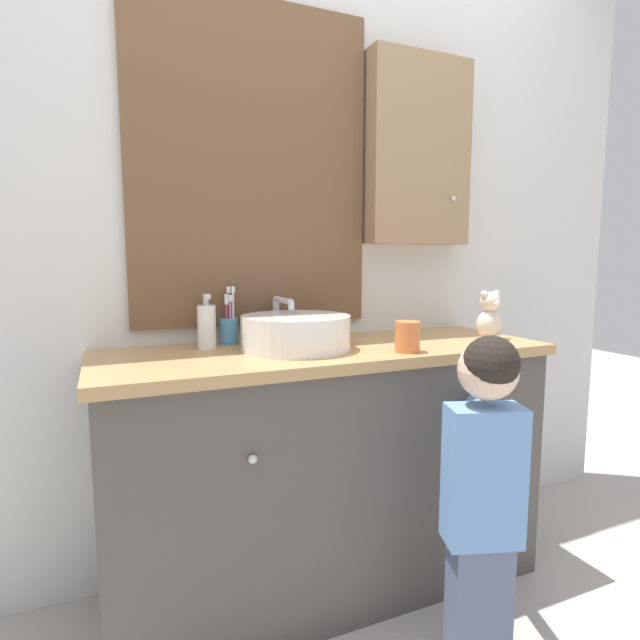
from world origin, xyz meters
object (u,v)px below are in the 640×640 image
soap_dispenser (207,326)px  teddy_bear (490,316)px  drinking_cup (407,337)px  child_figure (484,475)px  toothbrush_holder (229,328)px  sink_basin (296,332)px

soap_dispenser → teddy_bear: 1.01m
drinking_cup → child_figure: bearing=-80.4°
toothbrush_holder → soap_dispenser: toothbrush_holder is taller
soap_dispenser → toothbrush_holder: bearing=32.2°
teddy_bear → sink_basin: bearing=173.5°
soap_dispenser → teddy_bear: size_ratio=1.00×
soap_dispenser → teddy_bear: same height
sink_basin → toothbrush_holder: (-0.18, 0.19, -0.00)m
soap_dispenser → teddy_bear: bearing=-12.4°
soap_dispenser → child_figure: (0.62, -0.63, -0.36)m
child_figure → drinking_cup: size_ratio=9.66×
sink_basin → child_figure: sink_basin is taller
child_figure → teddy_bear: 0.67m
sink_basin → teddy_bear: size_ratio=2.27×
sink_basin → child_figure: bearing=-54.0°
sink_basin → soap_dispenser: size_ratio=2.26×
sink_basin → toothbrush_holder: size_ratio=2.04×
toothbrush_holder → teddy_bear: toothbrush_holder is taller
teddy_bear → drinking_cup: bearing=-166.3°
teddy_bear → toothbrush_holder: bearing=163.3°
sink_basin → child_figure: (0.36, -0.49, -0.35)m
soap_dispenser → drinking_cup: bearing=-29.4°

